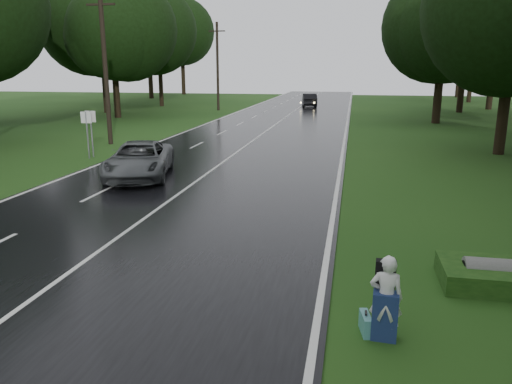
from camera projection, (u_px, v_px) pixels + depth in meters
ground at (41, 294)px, 10.36m from camera, size 160.00×160.00×0.00m
road at (245, 147)px, 29.38m from camera, size 12.00×140.00×0.04m
lane_center at (245, 147)px, 29.38m from camera, size 0.12×140.00×0.01m
grey_car at (139, 160)px, 21.15m from camera, size 3.75×5.83×1.50m
far_car at (309, 100)px, 59.28m from camera, size 2.30×4.90×1.55m
hitchhiker at (386, 300)px, 8.52m from camera, size 0.60×0.54×1.57m
suitcase at (365, 324)px, 8.83m from camera, size 0.23×0.53×0.36m
culvert at (492, 285)px, 10.81m from camera, size 1.23×0.61×0.61m
utility_pole_mid at (111, 144)px, 30.71m from camera, size 1.80×0.28×9.12m
utility_pole_far at (218, 110)px, 54.82m from camera, size 1.80×0.28×9.35m
road_sign_a at (90, 159)px, 25.80m from camera, size 0.58×0.10×2.44m
road_sign_b at (94, 157)px, 26.21m from camera, size 0.59×0.10×2.45m
tree_left_e at (118, 118)px, 46.86m from camera, size 8.60×8.60×13.44m
tree_left_f at (162, 106)px, 60.76m from camera, size 9.56×9.56×14.94m
tree_right_d at (498, 154)px, 27.13m from camera, size 8.08×8.08×12.63m
tree_right_e at (435, 123)px, 42.15m from camera, size 8.50×8.50×13.28m
tree_right_f at (459, 112)px, 52.19m from camera, size 9.21×9.21×14.38m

